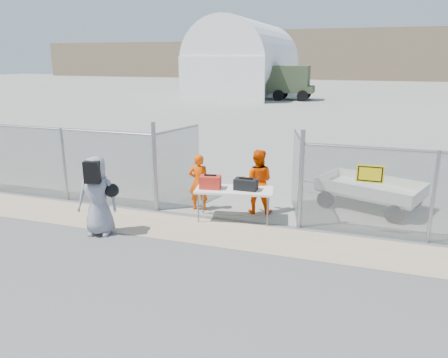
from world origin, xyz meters
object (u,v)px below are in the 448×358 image
(security_worker_left, at_px, (199,182))
(security_worker_right, at_px, (257,181))
(folding_table, at_px, (234,204))
(utility_trailer, at_px, (370,193))
(visitor, at_px, (98,196))

(security_worker_left, bearing_deg, security_worker_right, -179.89)
(folding_table, distance_m, security_worker_left, 1.31)
(security_worker_left, relative_size, utility_trailer, 0.45)
(security_worker_right, xyz_separation_m, utility_trailer, (2.96, 1.40, -0.46))
(security_worker_right, distance_m, utility_trailer, 3.31)
(security_worker_right, bearing_deg, security_worker_left, 3.84)
(folding_table, relative_size, security_worker_left, 1.25)
(visitor, distance_m, utility_trailer, 7.46)
(utility_trailer, bearing_deg, security_worker_right, -133.70)
(visitor, bearing_deg, security_worker_left, 40.30)
(security_worker_left, relative_size, security_worker_right, 0.90)
(security_worker_right, xyz_separation_m, visitor, (-3.26, -2.68, 0.08))
(security_worker_left, bearing_deg, utility_trailer, -170.11)
(utility_trailer, bearing_deg, visitor, -125.74)
(security_worker_left, relative_size, visitor, 0.83)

